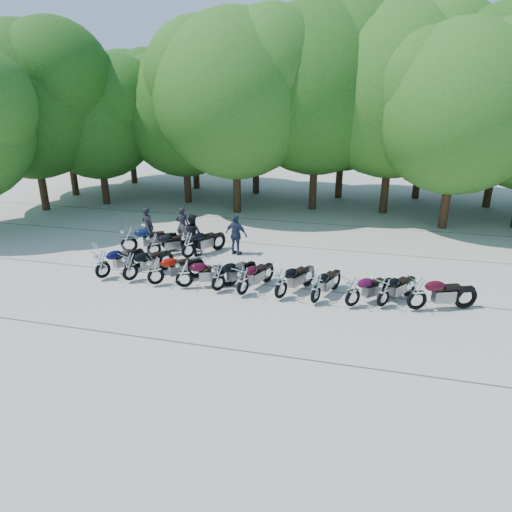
% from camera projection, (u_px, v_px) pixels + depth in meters
% --- Properties ---
extents(ground, '(90.00, 90.00, 0.00)m').
position_uv_depth(ground, '(245.00, 301.00, 15.41)').
color(ground, '#A8A398').
rests_on(ground, ground).
extents(tree_0, '(7.50, 7.50, 9.21)m').
position_uv_depth(tree_0, '(64.00, 110.00, 28.85)').
color(tree_0, '#3A2614').
rests_on(tree_0, ground).
extents(tree_1, '(6.97, 6.97, 8.55)m').
position_uv_depth(tree_1, '(97.00, 119.00, 26.63)').
color(tree_1, '#3A2614').
rests_on(tree_1, ground).
extents(tree_2, '(7.31, 7.31, 8.97)m').
position_uv_depth(tree_2, '(184.00, 114.00, 26.90)').
color(tree_2, '#3A2614').
rests_on(tree_2, ground).
extents(tree_3, '(8.70, 8.70, 10.67)m').
position_uv_depth(tree_3, '(236.00, 97.00, 24.25)').
color(tree_3, '#3A2614').
rests_on(tree_3, ground).
extents(tree_4, '(9.13, 9.13, 11.20)m').
position_uv_depth(tree_4, '(317.00, 91.00, 24.88)').
color(tree_4, '#3A2614').
rests_on(tree_4, ground).
extents(tree_5, '(9.04, 9.04, 11.10)m').
position_uv_depth(tree_5, '(395.00, 92.00, 24.08)').
color(tree_5, '#3A2614').
rests_on(tree_5, ground).
extents(tree_6, '(8.00, 8.00, 9.82)m').
position_uv_depth(tree_6, '(459.00, 110.00, 21.50)').
color(tree_6, '#3A2614').
rests_on(tree_6, ground).
extents(tree_9, '(7.59, 7.59, 9.32)m').
position_uv_depth(tree_9, '(128.00, 106.00, 32.59)').
color(tree_9, '#3A2614').
rests_on(tree_9, ground).
extents(tree_10, '(7.78, 7.78, 9.55)m').
position_uv_depth(tree_10, '(193.00, 105.00, 30.78)').
color(tree_10, '#3A2614').
rests_on(tree_10, ground).
extents(tree_11, '(7.56, 7.56, 9.28)m').
position_uv_depth(tree_11, '(256.00, 109.00, 29.30)').
color(tree_11, '#3A2614').
rests_on(tree_11, ground).
extents(tree_12, '(7.88, 7.88, 9.67)m').
position_uv_depth(tree_12, '(344.00, 106.00, 27.98)').
color(tree_12, '#3A2614').
rests_on(tree_12, ground).
extents(tree_13, '(8.31, 8.31, 10.20)m').
position_uv_depth(tree_13, '(427.00, 101.00, 27.67)').
color(tree_13, '#3A2614').
rests_on(tree_13, ground).
extents(tree_14, '(8.02, 8.02, 9.84)m').
position_uv_depth(tree_14, '(504.00, 106.00, 25.57)').
color(tree_14, '#3A2614').
rests_on(tree_14, ground).
extents(tree_17, '(8.31, 8.31, 10.20)m').
position_uv_depth(tree_17, '(29.00, 102.00, 24.86)').
color(tree_17, '#3A2614').
rests_on(tree_17, ground).
extents(motorcycle_0, '(1.53, 2.32, 1.26)m').
position_uv_depth(motorcycle_0, '(102.00, 264.00, 16.97)').
color(motorcycle_0, black).
rests_on(motorcycle_0, ground).
extents(motorcycle_1, '(1.65, 2.30, 1.27)m').
position_uv_depth(motorcycle_1, '(130.00, 266.00, 16.76)').
color(motorcycle_1, black).
rests_on(motorcycle_1, ground).
extents(motorcycle_2, '(2.04, 2.01, 1.24)m').
position_uv_depth(motorcycle_2, '(155.00, 270.00, 16.41)').
color(motorcycle_2, maroon).
rests_on(motorcycle_2, ground).
extents(motorcycle_3, '(2.26, 1.45, 1.23)m').
position_uv_depth(motorcycle_3, '(184.00, 273.00, 16.17)').
color(motorcycle_3, '#350714').
rests_on(motorcycle_3, ground).
extents(motorcycle_4, '(1.65, 2.16, 1.20)m').
position_uv_depth(motorcycle_4, '(218.00, 276.00, 15.90)').
color(motorcycle_4, black).
rests_on(motorcycle_4, ground).
extents(motorcycle_5, '(1.37, 2.21, 1.20)m').
position_uv_depth(motorcycle_5, '(243.00, 280.00, 15.59)').
color(motorcycle_5, '#390716').
rests_on(motorcycle_5, ground).
extents(motorcycle_6, '(1.60, 2.26, 1.24)m').
position_uv_depth(motorcycle_6, '(281.00, 283.00, 15.33)').
color(motorcycle_6, black).
rests_on(motorcycle_6, ground).
extents(motorcycle_7, '(1.32, 2.17, 1.17)m').
position_uv_depth(motorcycle_7, '(316.00, 288.00, 15.01)').
color(motorcycle_7, black).
rests_on(motorcycle_7, ground).
extents(motorcycle_8, '(1.97, 1.93, 1.19)m').
position_uv_depth(motorcycle_8, '(353.00, 291.00, 14.76)').
color(motorcycle_8, '#40082A').
rests_on(motorcycle_8, ground).
extents(motorcycle_9, '(1.72, 2.03, 1.16)m').
position_uv_depth(motorcycle_9, '(384.00, 292.00, 14.76)').
color(motorcycle_9, black).
rests_on(motorcycle_9, ground).
extents(motorcycle_10, '(2.42, 1.52, 1.31)m').
position_uv_depth(motorcycle_10, '(418.00, 293.00, 14.51)').
color(motorcycle_10, '#3E0815').
rests_on(motorcycle_10, ground).
extents(motorcycle_11, '(2.55, 1.79, 1.40)m').
position_uv_depth(motorcycle_11, '(129.00, 239.00, 19.57)').
color(motorcycle_11, '#0C1537').
rests_on(motorcycle_11, ground).
extents(motorcycle_12, '(2.01, 1.92, 1.21)m').
position_uv_depth(motorcycle_12, '(154.00, 244.00, 19.16)').
color(motorcycle_12, black).
rests_on(motorcycle_12, ground).
extents(motorcycle_13, '(1.79, 2.37, 1.32)m').
position_uv_depth(motorcycle_13, '(188.00, 244.00, 18.97)').
color(motorcycle_13, black).
rests_on(motorcycle_13, ground).
extents(rider_0, '(0.77, 0.64, 1.79)m').
position_uv_depth(rider_0, '(148.00, 227.00, 20.57)').
color(rider_0, black).
rests_on(rider_0, ground).
extents(rider_1, '(1.07, 0.97, 1.79)m').
position_uv_depth(rider_1, '(193.00, 234.00, 19.49)').
color(rider_1, black).
rests_on(rider_1, ground).
extents(rider_2, '(1.12, 0.68, 1.79)m').
position_uv_depth(rider_2, '(236.00, 235.00, 19.43)').
color(rider_2, '#212D46').
rests_on(rider_2, ground).
extents(rider_3, '(0.65, 0.47, 1.69)m').
position_uv_depth(rider_3, '(183.00, 225.00, 20.98)').
color(rider_3, black).
rests_on(rider_3, ground).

